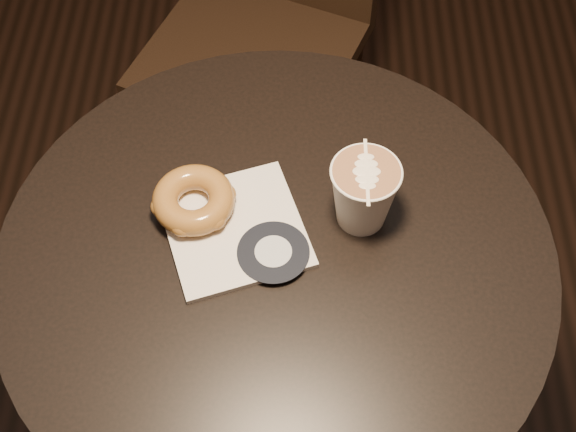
{
  "coord_description": "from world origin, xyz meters",
  "views": [
    {
      "loc": [
        0.02,
        -0.52,
        1.6
      ],
      "look_at": [
        0.01,
        0.03,
        0.79
      ],
      "focal_mm": 50.0,
      "sensor_mm": 36.0,
      "label": 1
    }
  ],
  "objects": [
    {
      "name": "pastry_bag",
      "position": [
        -0.05,
        0.03,
        0.75
      ],
      "size": [
        0.21,
        0.21,
        0.01
      ],
      "primitive_type": "cube",
      "rotation": [
        0.0,
        0.0,
        0.33
      ],
      "color": "silver",
      "rests_on": "cafe_table"
    },
    {
      "name": "latte_cup",
      "position": [
        0.11,
        0.05,
        0.8
      ],
      "size": [
        0.09,
        0.09,
        0.1
      ],
      "primitive_type": null,
      "color": "white",
      "rests_on": "cafe_table"
    },
    {
      "name": "cafe_table",
      "position": [
        0.0,
        0.0,
        0.55
      ],
      "size": [
        0.7,
        0.7,
        0.75
      ],
      "color": "black",
      "rests_on": "ground"
    },
    {
      "name": "doughnut",
      "position": [
        -0.1,
        0.06,
        0.77
      ],
      "size": [
        0.1,
        0.1,
        0.03
      ],
      "primitive_type": "torus",
      "color": "brown",
      "rests_on": "pastry_bag"
    }
  ]
}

